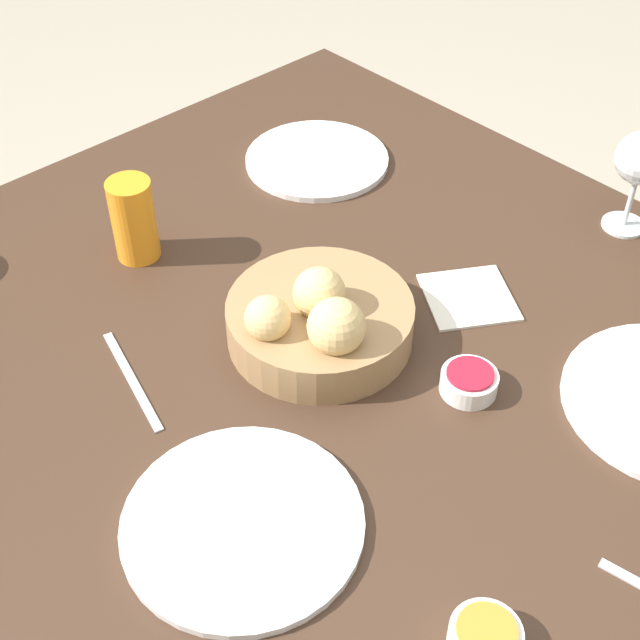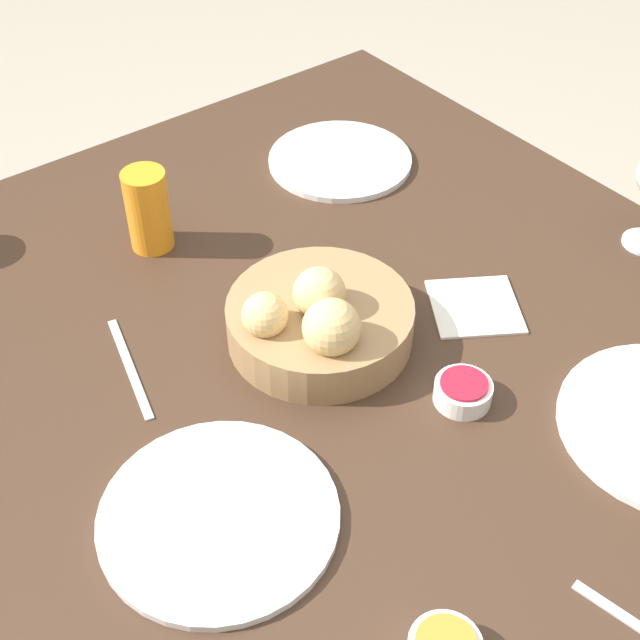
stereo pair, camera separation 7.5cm
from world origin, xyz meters
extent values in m
plane|color=#A89E89|center=(0.00, 0.00, 0.00)|extent=(10.00, 10.00, 0.00)
cube|color=#3D281C|center=(0.00, 0.00, 0.75)|extent=(1.26, 1.08, 0.03)
cube|color=#3D281C|center=(0.58, -0.49, 0.36)|extent=(0.06, 0.06, 0.73)
cylinder|color=#99754C|center=(0.04, 0.02, 0.79)|extent=(0.24, 0.24, 0.05)
sphere|color=#DBB775|center=(0.04, 0.02, 0.84)|extent=(0.07, 0.07, 0.07)
sphere|color=#DBB775|center=(-0.02, 0.05, 0.84)|extent=(0.07, 0.07, 0.07)
sphere|color=#DBB775|center=(0.05, 0.10, 0.84)|extent=(0.06, 0.06, 0.06)
cylinder|color=white|center=(0.34, -0.25, 0.77)|extent=(0.23, 0.23, 0.01)
cylinder|color=white|center=(-0.12, 0.28, 0.77)|extent=(0.26, 0.26, 0.01)
cylinder|color=orange|center=(0.34, 0.10, 0.82)|extent=(0.06, 0.06, 0.12)
cylinder|color=white|center=(-0.15, -0.04, 0.78)|extent=(0.07, 0.07, 0.03)
cylinder|color=#A3192D|center=(-0.15, -0.04, 0.79)|extent=(0.06, 0.06, 0.00)
cube|color=#B7B7BC|center=(0.14, 0.24, 0.77)|extent=(0.18, 0.06, 0.00)
cube|color=silver|center=(-0.04, -0.17, 0.77)|extent=(0.16, 0.16, 0.00)
camera|label=1|loc=(-0.57, 0.59, 1.56)|focal=50.00mm
camera|label=2|loc=(-0.62, 0.53, 1.56)|focal=50.00mm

